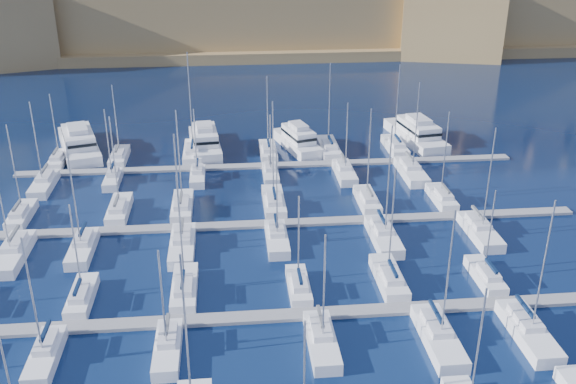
{
  "coord_description": "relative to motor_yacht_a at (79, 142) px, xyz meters",
  "views": [
    {
      "loc": [
        -6.7,
        -69.33,
        40.22
      ],
      "look_at": [
        0.65,
        6.0,
        6.7
      ],
      "focal_mm": 40.0,
      "sensor_mm": 36.0,
      "label": 1
    }
  ],
  "objects": [
    {
      "name": "ground",
      "position": [
        33.58,
        -42.77,
        -1.73
      ],
      "size": [
        600.0,
        600.0,
        0.0
      ],
      "primitive_type": "plane",
      "color": "black",
      "rests_on": "ground"
    },
    {
      "name": "pontoon_mid_near",
      "position": [
        33.58,
        -54.77,
        -1.53
      ],
      "size": [
        84.0,
        2.0,
        0.4
      ],
      "primitive_type": "cube",
      "color": "slate",
      "rests_on": "ground"
    },
    {
      "name": "pontoon_mid_far",
      "position": [
        33.58,
        -32.77,
        -1.53
      ],
      "size": [
        84.0,
        2.0,
        0.4
      ],
      "primitive_type": "cube",
      "color": "slate",
      "rests_on": "ground"
    },
    {
      "name": "pontoon_far",
      "position": [
        33.58,
        -10.77,
        -1.53
      ],
      "size": [
        84.0,
        2.0,
        0.4
      ],
      "primitive_type": "cube",
      "color": "slate",
      "rests_on": "ground"
    },
    {
      "name": "sailboat_13",
      "position": [
        9.9,
        -49.76,
        -1.01
      ],
      "size": [
        2.47,
        8.23,
        12.09
      ],
      "color": "white",
      "rests_on": "ground"
    },
    {
      "name": "sailboat_14",
      "position": [
        21.2,
        -49.22,
        -0.97
      ],
      "size": [
        2.8,
        9.33,
        14.77
      ],
      "color": "white",
      "rests_on": "ground"
    },
    {
      "name": "sailboat_15",
      "position": [
        34.18,
        -49.94,
        -1.01
      ],
      "size": [
        2.36,
        7.87,
        12.08
      ],
      "color": "white",
      "rests_on": "ground"
    },
    {
      "name": "sailboat_16",
      "position": [
        44.89,
        -49.22,
        -0.98
      ],
      "size": [
        2.8,
        9.32,
        14.62
      ],
      "color": "white",
      "rests_on": "ground"
    },
    {
      "name": "sailboat_17",
      "position": [
        56.31,
        -49.84,
        -1.01
      ],
      "size": [
        2.42,
        8.06,
        11.76
      ],
      "color": "white",
      "rests_on": "ground"
    },
    {
      "name": "sailboat_19",
      "position": [
        8.4,
        -59.83,
        -0.99
      ],
      "size": [
        2.5,
        8.33,
        14.14
      ],
      "color": "white",
      "rests_on": "ground"
    },
    {
      "name": "sailboat_20",
      "position": [
        20.1,
        -59.87,
        -1.0
      ],
      "size": [
        2.53,
        8.43,
        12.25
      ],
      "color": "white",
      "rests_on": "ground"
    },
    {
      "name": "sailboat_21",
      "position": [
        35.33,
        -60.19,
        -0.99
      ],
      "size": [
        2.72,
        9.07,
        13.26
      ],
      "color": "white",
      "rests_on": "ground"
    },
    {
      "name": "sailboat_22",
      "position": [
        47.13,
        -60.72,
        -0.96
      ],
      "size": [
        3.05,
        10.15,
        15.47
      ],
      "color": "white",
      "rests_on": "ground"
    },
    {
      "name": "sailboat_23",
      "position": [
        56.53,
        -60.7,
        -0.96
      ],
      "size": [
        3.03,
        10.11,
        16.03
      ],
      "color": "white",
      "rests_on": "ground"
    },
    {
      "name": "sailboat_24",
      "position": [
        -2.64,
        -27.64,
        -0.98
      ],
      "size": [
        2.54,
        8.47,
        14.16
      ],
      "color": "white",
      "rests_on": "ground"
    },
    {
      "name": "sailboat_25",
      "position": [
        10.83,
        -27.21,
        -0.97
      ],
      "size": [
        2.8,
        9.34,
        14.73
      ],
      "color": "white",
      "rests_on": "ground"
    },
    {
      "name": "sailboat_26",
      "position": [
        19.79,
        -27.06,
        -0.97
      ],
      "size": [
        2.9,
        9.66,
        15.32
      ],
      "color": "white",
      "rests_on": "ground"
    },
    {
      "name": "sailboat_27",
      "position": [
        33.11,
        -26.86,
        -0.96
      ],
      "size": [
        3.02,
        10.07,
        16.15
      ],
      "color": "white",
      "rests_on": "ground"
    },
    {
      "name": "sailboat_28",
      "position": [
        46.95,
        -27.47,
        -0.98
      ],
      "size": [
        2.65,
        8.82,
        14.89
      ],
      "color": "white",
      "rests_on": "ground"
    },
    {
      "name": "sailboat_29",
      "position": [
        58.22,
        -27.61,
        -0.98
      ],
      "size": [
        2.56,
        8.54,
        14.14
      ],
      "color": "white",
      "rests_on": "ground"
    },
    {
      "name": "sailboat_30",
      "position": [
        -0.54,
        -38.93,
        -0.96
      ],
      "size": [
        3.18,
        10.58,
        15.72
      ],
      "color": "white",
      "rests_on": "ground"
    },
    {
      "name": "sailboat_31",
      "position": [
        7.82,
        -38.29,
        -0.97
      ],
      "size": [
        2.78,
        9.27,
        15.35
      ],
      "color": "white",
      "rests_on": "ground"
    },
    {
      "name": "sailboat_32",
      "position": [
        20.43,
        -38.82,
        -0.95
      ],
      "size": [
        3.1,
        10.34,
        16.23
      ],
      "color": "white",
      "rests_on": "ground"
    },
    {
      "name": "sailboat_33",
      "position": [
        32.64,
        -38.2,
        -0.99
      ],
      "size": [
        2.73,
        9.1,
        13.22
      ],
      "color": "white",
      "rests_on": "ground"
    },
    {
      "name": "sailboat_34",
      "position": [
        46.68,
        -38.8,
        -0.95
      ],
      "size": [
        3.1,
        10.32,
        16.49
      ],
      "color": "white",
      "rests_on": "ground"
    },
    {
      "name": "sailboat_35",
      "position": [
        59.86,
        -38.71,
        -0.96
      ],
      "size": [
        3.04,
        10.12,
        15.72
      ],
      "color": "white",
      "rests_on": "ground"
    },
    {
      "name": "sailboat_36",
      "position": [
        -2.4,
        -5.84,
        -1.0
      ],
      "size": [
        2.42,
        8.06,
        12.48
      ],
      "color": "white",
      "rests_on": "ground"
    },
    {
      "name": "sailboat_37",
      "position": [
        7.78,
        -5.38,
        -0.99
      ],
      "size": [
        2.7,
        9.0,
        13.61
      ],
      "color": "white",
      "rests_on": "ground"
    },
    {
      "name": "sailboat_38",
      "position": [
        20.5,
        -4.49,
        -0.93
      ],
      "size": [
        3.25,
        10.82,
        18.63
      ],
      "color": "white",
      "rests_on": "ground"
    },
    {
      "name": "sailboat_39",
      "position": [
        33.76,
        -5.19,
        -0.98
      ],
      "size": [
        2.82,
        9.39,
        14.42
      ],
      "color": "white",
      "rests_on": "ground"
    },
    {
      "name": "sailboat_40",
      "position": [
        44.76,
        -4.59,
        -0.95
      ],
      "size": [
        3.18,
        10.61,
        16.32
      ],
      "color": "white",
      "rests_on": "ground"
    },
    {
      "name": "sailboat_41",
      "position": [
        56.88,
        -4.93,
        -0.96
      ],
      "size": [
        2.98,
        9.92,
        15.86
      ],
      "color": "white",
      "rests_on": "ground"
    },
    {
      "name": "sailboat_42",
      "position": [
        -2.23,
        -16.45,
        -0.97
      ],
      "size": [
        2.88,
        9.6,
        14.44
      ],
      "color": "white",
      "rests_on": "ground"
    },
    {
      "name": "sailboat_43",
      "position": [
        8.2,
        -15.49,
        -1.0
      ],
      "size": [
        2.29,
        7.64,
        12.66
      ],
      "color": "white",
      "rests_on": "ground"
    },
    {
      "name": "sailboat_44",
      "position": [
        21.64,
        -15.56,
        -1.01
      ],
      "size": [
        2.34,
        7.78,
        12.39
      ],
      "color": "white",
      "rests_on": "ground"
    },
    {
      "name": "sailboat_45",
      "position": [
        33.43,
        -15.64,
        -1.02
      ],
      "size": [
        2.38,
        7.94,
        11.12
      ],
      "color": "white",
      "rests_on": "ground"
    },
    {
      "name": "sailboat_46",
      "position": [
        45.54,
        -16.27,
        -0.99
      ],
      "size": [
        2.77,
        9.24,
        12.92
      ],
      "color": "white",
      "rests_on": "ground"
    },
    {
      "name": "sailboat_47",
      "position": [
        56.48,
        -17.08,
        -0.95
      ],
      "size": [
        3.26,
        10.87,
        16.13
      ],
      "color": "white",
      "rests_on": "ground"
    },
    {
      "name": "motor_yacht_a",
      "position": [
        0.0,
        0.0,
        0.0
      ],
      "size": [
        11.12,
        20.11,
        5.25
      ],
      "color": "white",
      "rests_on": "ground"
    },
    {
      "name": "motor_yacht_b",
      "position": [
        22.55,
        -1.35,
        0.0
      ],
      "size": [
        6.47,
        16.86,
        5.25
      ],
      "color": "white",
      "rests_on": "ground"
    },
    {
      "name": "motor_yacht_c",
      "position": [
        39.34,
        -2.45,
        0.0
      ],
      "size": [
        8.0,
        14.8,
        5.25
      ],
      "color": "white",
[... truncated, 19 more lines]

